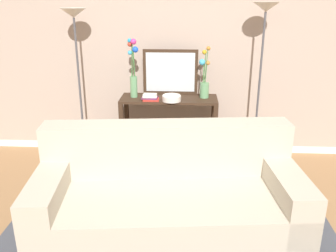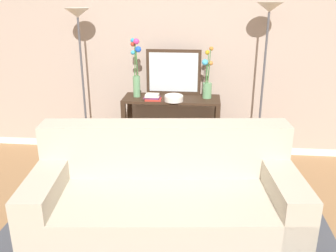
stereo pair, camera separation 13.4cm
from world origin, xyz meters
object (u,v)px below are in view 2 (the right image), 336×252
at_px(floor_lamp_left, 80,43).
at_px(book_row_under_console, 152,156).
at_px(vase_short_flowers, 207,81).
at_px(wall_mirror, 174,72).
at_px(vase_tall_flowers, 136,71).
at_px(book_stack, 153,97).
at_px(floor_lamp_right, 267,41).
at_px(console_table, 171,118).
at_px(fruit_bowl, 174,98).
at_px(couch, 165,199).

bearing_deg(floor_lamp_left, book_row_under_console, 0.00).
relative_size(floor_lamp_left, vase_short_flowers, 3.07).
distance_m(floor_lamp_left, vase_short_flowers, 1.48).
relative_size(floor_lamp_left, wall_mirror, 2.79).
height_order(vase_tall_flowers, book_stack, vase_tall_flowers).
bearing_deg(floor_lamp_right, console_table, 180.00).
bearing_deg(book_row_under_console, floor_lamp_right, -0.00).
bearing_deg(vase_short_flowers, console_table, -174.49).
distance_m(wall_mirror, fruit_bowl, 0.37).
distance_m(wall_mirror, vase_short_flowers, 0.42).
xyz_separation_m(wall_mirror, fruit_bowl, (0.03, -0.30, -0.23)).
bearing_deg(floor_lamp_right, book_stack, -174.35).
xyz_separation_m(floor_lamp_left, fruit_bowl, (1.06, -0.13, -0.56)).
xyz_separation_m(wall_mirror, vase_short_flowers, (0.39, -0.13, -0.07)).
xyz_separation_m(console_table, book_stack, (-0.20, -0.12, 0.28)).
relative_size(console_table, book_stack, 5.62).
xyz_separation_m(floor_lamp_right, fruit_bowl, (-0.97, -0.13, -0.61)).
bearing_deg(floor_lamp_left, wall_mirror, 9.21).
bearing_deg(book_stack, book_row_under_console, 105.64).
height_order(vase_short_flowers, book_row_under_console, vase_short_flowers).
xyz_separation_m(couch, book_row_under_console, (-0.31, 1.39, -0.25)).
height_order(console_table, wall_mirror, wall_mirror).
xyz_separation_m(floor_lamp_left, floor_lamp_right, (2.03, 0.00, 0.05)).
bearing_deg(console_table, book_row_under_console, -180.00).
relative_size(couch, fruit_bowl, 10.54).
bearing_deg(floor_lamp_right, vase_tall_flowers, 179.61).
bearing_deg(fruit_bowl, vase_short_flowers, 24.88).
bearing_deg(vase_short_flowers, vase_tall_flowers, -177.93).
height_order(floor_lamp_left, floor_lamp_right, floor_lamp_right).
distance_m(fruit_bowl, book_stack, 0.24).
bearing_deg(wall_mirror, book_stack, -126.10).
relative_size(vase_tall_flowers, fruit_bowl, 3.17).
height_order(floor_lamp_left, wall_mirror, floor_lamp_left).
distance_m(vase_short_flowers, book_stack, 0.64).
xyz_separation_m(vase_tall_flowers, vase_short_flowers, (0.80, 0.03, -0.11)).
relative_size(floor_lamp_left, book_row_under_console, 4.04).
distance_m(couch, fruit_bowl, 1.37).
bearing_deg(vase_tall_flowers, fruit_bowl, -17.63).
distance_m(couch, floor_lamp_left, 2.08).
distance_m(floor_lamp_right, vase_tall_flowers, 1.45).
bearing_deg(wall_mirror, book_row_under_console, -145.39).
bearing_deg(floor_lamp_right, vase_short_flowers, 176.37).
relative_size(vase_tall_flowers, book_stack, 3.37).
relative_size(book_stack, book_row_under_console, 0.45).
xyz_separation_m(floor_lamp_left, vase_tall_flowers, (0.62, 0.01, -0.30)).
distance_m(floor_lamp_left, vase_tall_flowers, 0.69).
relative_size(floor_lamp_left, vase_tall_flowers, 2.68).
bearing_deg(fruit_bowl, floor_lamp_left, 173.05).
relative_size(wall_mirror, vase_short_flowers, 1.10).
xyz_separation_m(wall_mirror, vase_tall_flowers, (-0.41, -0.16, 0.04)).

